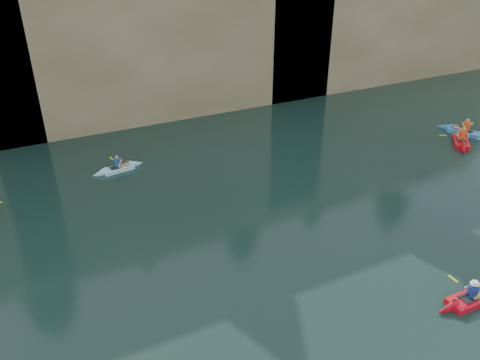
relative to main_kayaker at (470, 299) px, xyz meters
name	(u,v)px	position (x,y,z in m)	size (l,w,h in m)	color
ground	(368,343)	(-4.42, 0.14, -0.15)	(160.00, 160.00, 0.00)	black
cliff	(115,14)	(-4.42, 30.14, 5.85)	(70.00, 16.00, 12.00)	tan
cliff_slab_center	(174,32)	(-2.42, 22.74, 5.55)	(24.00, 2.40, 11.40)	tan
cliff_slab_east	(401,21)	(17.58, 22.74, 4.77)	(26.00, 2.40, 9.84)	tan
sea_cave_center	(92,108)	(-8.42, 22.09, 1.45)	(3.50, 1.00, 3.20)	black
sea_cave_east	(281,72)	(5.58, 22.09, 2.10)	(5.00, 1.00, 4.50)	black
main_kayaker	(470,299)	(0.00, 0.00, 0.00)	(3.06, 2.09, 1.13)	red
kayaker_red_far	(461,141)	(11.16, 9.92, 0.01)	(3.07, 3.17, 1.33)	red
kayaker_ltblue_mid	(118,168)	(-8.48, 15.77, -0.01)	(2.98, 2.20, 1.11)	#98DFFE
kayaker_blue_east	(465,132)	(12.67, 10.87, 0.01)	(2.40, 3.67, 1.29)	#3B83CA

